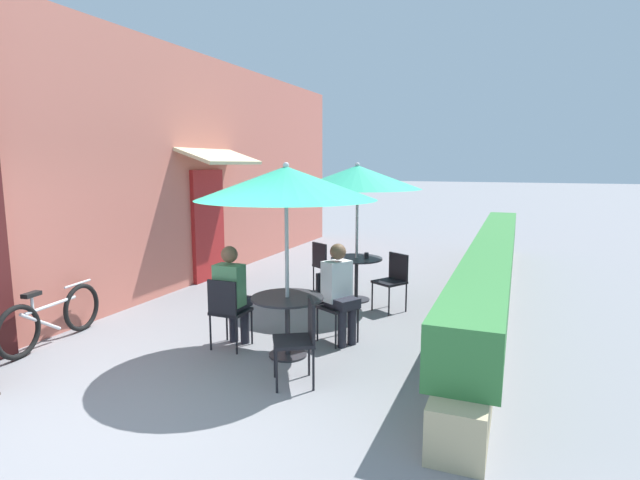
% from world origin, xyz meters
% --- Properties ---
extents(ground_plane, '(120.00, 120.00, 0.00)m').
position_xyz_m(ground_plane, '(0.00, 0.00, 0.00)').
color(ground_plane, gray).
extents(cafe_facade_wall, '(0.98, 11.01, 4.20)m').
position_xyz_m(cafe_facade_wall, '(-2.54, 5.37, 2.09)').
color(cafe_facade_wall, '#C66B5B').
rests_on(cafe_facade_wall, ground_plane).
extents(planter_hedge, '(0.60, 10.01, 1.01)m').
position_xyz_m(planter_hedge, '(2.75, 5.40, 0.54)').
color(planter_hedge, tan).
rests_on(planter_hedge, ground_plane).
extents(patio_table_near, '(0.83, 0.83, 0.71)m').
position_xyz_m(patio_table_near, '(0.68, 1.99, 0.53)').
color(patio_table_near, '#28282D').
rests_on(patio_table_near, ground_plane).
extents(patio_umbrella_near, '(2.03, 2.03, 2.23)m').
position_xyz_m(patio_umbrella_near, '(0.68, 1.99, 2.00)').
color(patio_umbrella_near, '#B7B7BC').
rests_on(patio_umbrella_near, ground_plane).
extents(cafe_chair_near_left, '(0.55, 0.55, 0.87)m').
position_xyz_m(cafe_chair_near_left, '(1.13, 1.37, 0.52)').
color(cafe_chair_near_left, black).
rests_on(cafe_chair_near_left, ground_plane).
extents(cafe_chair_near_right, '(0.55, 0.55, 0.87)m').
position_xyz_m(cafe_chair_near_right, '(1.00, 2.68, 0.52)').
color(cafe_chair_near_right, black).
rests_on(cafe_chair_near_right, ground_plane).
extents(seated_patron_near_right, '(0.51, 0.48, 1.25)m').
position_xyz_m(seated_patron_near_right, '(1.09, 2.62, 0.69)').
color(seated_patron_near_right, '#23232D').
rests_on(seated_patron_near_right, ground_plane).
extents(cafe_chair_near_back, '(0.40, 0.40, 0.87)m').
position_xyz_m(cafe_chair_near_back, '(-0.07, 1.91, 0.52)').
color(cafe_chair_near_back, black).
rests_on(cafe_chair_near_back, ground_plane).
extents(seated_patron_near_back, '(0.34, 0.40, 1.25)m').
position_xyz_m(seated_patron_near_back, '(-0.07, 2.02, 0.69)').
color(seated_patron_near_back, '#23232D').
rests_on(seated_patron_near_back, ground_plane).
extents(patio_table_mid, '(0.83, 0.83, 0.71)m').
position_xyz_m(patio_table_mid, '(0.70, 4.56, 0.53)').
color(patio_table_mid, '#28282D').
rests_on(patio_table_mid, ground_plane).
extents(patio_umbrella_mid, '(2.03, 2.03, 2.23)m').
position_xyz_m(patio_umbrella_mid, '(0.70, 4.56, 2.00)').
color(patio_umbrella_mid, '#B7B7BC').
rests_on(patio_umbrella_mid, ground_plane).
extents(cafe_chair_mid_left, '(0.55, 0.55, 0.87)m').
position_xyz_m(cafe_chair_mid_left, '(0.01, 4.89, 0.52)').
color(cafe_chair_mid_left, black).
rests_on(cafe_chair_mid_left, ground_plane).
extents(cafe_chair_mid_right, '(0.55, 0.55, 0.87)m').
position_xyz_m(cafe_chair_mid_right, '(1.38, 4.23, 0.52)').
color(cafe_chair_mid_right, black).
rests_on(cafe_chair_mid_right, ground_plane).
extents(coffee_cup_mid, '(0.07, 0.07, 0.09)m').
position_xyz_m(coffee_cup_mid, '(0.85, 4.60, 0.75)').
color(coffee_cup_mid, '#232328').
rests_on(coffee_cup_mid, patio_table_mid).
extents(bicycle_leaning, '(0.26, 1.65, 0.72)m').
position_xyz_m(bicycle_leaning, '(-2.20, 1.27, 0.33)').
color(bicycle_leaning, black).
rests_on(bicycle_leaning, ground_plane).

